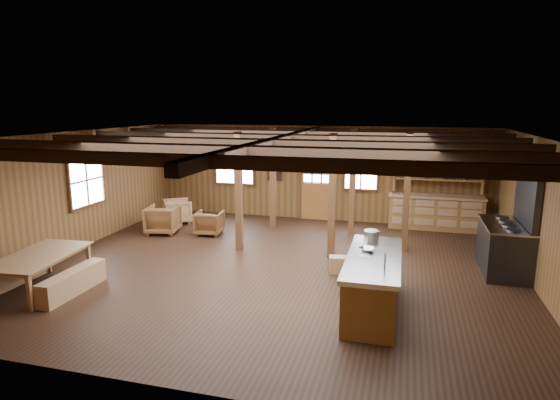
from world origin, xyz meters
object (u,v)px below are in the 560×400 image
(kitchen_island, at_px, (373,283))
(armchair_c, at_px, (178,211))
(dining_table, at_px, (42,272))
(armchair_a, at_px, (163,220))
(commercial_range, at_px, (508,240))
(armchair_b, at_px, (209,223))

(kitchen_island, relative_size, armchair_c, 3.28)
(dining_table, distance_m, armchair_a, 4.14)
(commercial_range, xyz_separation_m, armchair_c, (-8.49, 1.99, -0.33))
(dining_table, xyz_separation_m, armchair_a, (0.22, 4.13, 0.04))
(armchair_a, height_order, armchair_c, armchair_a)
(kitchen_island, height_order, commercial_range, commercial_range)
(armchair_b, height_order, armchair_c, armchair_c)
(armchair_b, bearing_deg, kitchen_island, 135.81)
(kitchen_island, distance_m, armchair_b, 5.81)
(dining_table, bearing_deg, armchair_b, -24.03)
(dining_table, relative_size, armchair_c, 2.55)
(kitchen_island, distance_m, commercial_range, 3.60)
(armchair_a, xyz_separation_m, armchair_b, (1.25, 0.21, -0.06))
(kitchen_island, distance_m, dining_table, 6.06)
(armchair_c, bearing_deg, commercial_range, -138.91)
(commercial_range, bearing_deg, kitchen_island, -134.82)
(kitchen_island, bearing_deg, commercial_range, 44.77)
(commercial_range, distance_m, armchair_c, 8.72)
(armchair_a, relative_size, armchair_c, 1.09)
(commercial_range, distance_m, armchair_a, 8.38)
(kitchen_island, bearing_deg, dining_table, -173.39)
(commercial_range, height_order, armchair_c, commercial_range)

